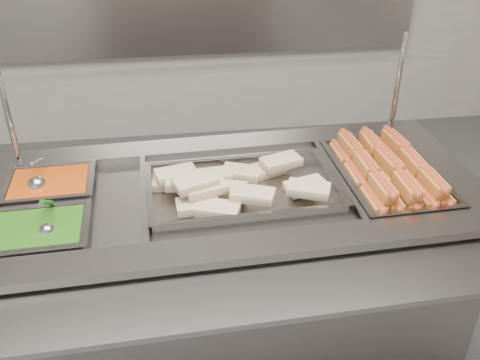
{
  "coord_description": "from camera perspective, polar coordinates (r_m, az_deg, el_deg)",
  "views": [
    {
      "loc": [
        -0.12,
        -1.0,
        1.74
      ],
      "look_at": [
        0.08,
        0.48,
        0.82
      ],
      "focal_mm": 40.0,
      "sensor_mm": 36.0,
      "label": 1
    }
  ],
  "objects": [
    {
      "name": "pan_hotdogs",
      "position": [
        1.92,
        15.25,
        -0.04
      ],
      "size": [
        0.32,
        0.5,
        0.09
      ],
      "color": "gray",
      "rests_on": "steam_counter"
    },
    {
      "name": "serving_spoon",
      "position": [
        1.66,
        -19.88,
        -4.62
      ],
      "size": [
        0.05,
        0.16,
        0.12
      ],
      "color": "silver",
      "rests_on": "pan_peas"
    },
    {
      "name": "hotdogs_in_buns",
      "position": [
        1.89,
        15.27,
        1.01
      ],
      "size": [
        0.29,
        0.47,
        0.1
      ],
      "color": "#A65D22",
      "rests_on": "pan_hotdogs"
    },
    {
      "name": "sneeze_guard",
      "position": [
        1.78,
        -2.57,
        11.54
      ],
      "size": [
        1.48,
        0.32,
        0.39
      ],
      "color": "silver",
      "rests_on": "steam_counter"
    },
    {
      "name": "ladle",
      "position": [
        1.88,
        -20.82,
        -0.36
      ],
      "size": [
        0.06,
        0.18,
        0.12
      ],
      "color": "silver",
      "rests_on": "pan_beans"
    },
    {
      "name": "tray_rail",
      "position": [
        1.42,
        1.5,
        -11.91
      ],
      "size": [
        1.62,
        0.4,
        0.05
      ],
      "color": "gray",
      "rests_on": "steam_counter"
    },
    {
      "name": "steam_counter",
      "position": [
        2.0,
        -1.28,
        -10.5
      ],
      "size": [
        1.71,
        0.81,
        0.8
      ],
      "color": "gray",
      "rests_on": "ground"
    },
    {
      "name": "pan_peas",
      "position": [
        1.69,
        -20.48,
        -5.82
      ],
      "size": [
        0.28,
        0.23,
        0.09
      ],
      "color": "gray",
      "rests_on": "steam_counter"
    },
    {
      "name": "pan_wraps",
      "position": [
        1.77,
        0.28,
        -1.18
      ],
      "size": [
        0.62,
        0.38,
        0.06
      ],
      "color": "gray",
      "rests_on": "steam_counter"
    },
    {
      "name": "pan_beans",
      "position": [
        1.9,
        -19.48,
        -1.14
      ],
      "size": [
        0.28,
        0.23,
        0.09
      ],
      "color": "gray",
      "rests_on": "steam_counter"
    },
    {
      "name": "tortilla_wraps",
      "position": [
        1.75,
        -1.08,
        -0.41
      ],
      "size": [
        0.58,
        0.34,
        0.08
      ],
      "color": "beige",
      "rests_on": "pan_wraps"
    }
  ]
}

